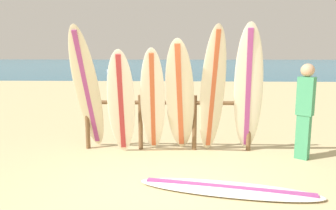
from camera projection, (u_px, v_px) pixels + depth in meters
name	position (u px, v px, depth m)	size (l,w,h in m)	color
ground_plane	(167.00, 192.00, 4.48)	(120.00, 120.00, 0.00)	#CCB784
ocean_water	(180.00, 63.00, 61.68)	(120.00, 80.00, 0.01)	#196B93
surfboard_rack	(167.00, 115.00, 6.36)	(3.37, 0.09, 1.12)	brown
surfboard_leaning_far_left	(87.00, 91.00, 6.08)	(0.57, 1.17, 2.46)	beige
surfboard_leaning_left	(121.00, 104.00, 5.91)	(0.58, 0.79, 2.03)	white
surfboard_leaning_center_left	(153.00, 103.00, 5.93)	(0.51, 1.04, 2.05)	white
surfboard_leaning_center	(180.00, 97.00, 6.04)	(0.65, 0.96, 2.22)	beige
surfboard_leaning_center_right	(213.00, 91.00, 5.99)	(0.58, 0.76, 2.47)	beige
surfboard_leaning_right	(248.00, 91.00, 5.91)	(0.71, 1.07, 2.48)	silver
surfboard_lying_on_sand	(228.00, 189.00, 4.50)	(2.65, 1.04, 0.08)	white
beachgoer_standing	(305.00, 107.00, 5.75)	(0.33, 0.32, 1.76)	#3F9966
small_boat_offshore	(115.00, 70.00, 32.88)	(1.30, 2.36, 0.71)	silver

